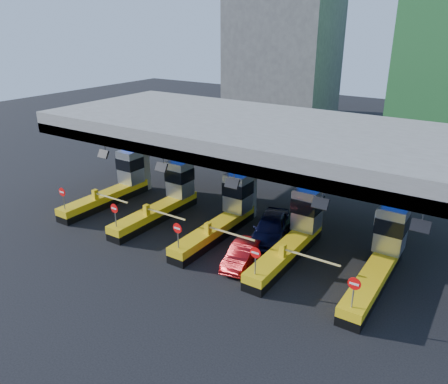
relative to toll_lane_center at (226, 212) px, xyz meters
The scene contains 10 objects.
ground 1.42m from the toll_lane_center, 90.42° to the right, with size 120.00×120.00×0.00m, color black.
toll_canopy 5.40m from the toll_lane_center, 90.02° to the left, with size 28.00×12.09×7.00m.
toll_lane_far_left 10.00m from the toll_lane_center, behind, with size 4.43×8.00×4.16m.
toll_lane_left 5.00m from the toll_lane_center, behind, with size 4.43×8.00×4.16m.
toll_lane_center is the anchor object (origin of this frame).
toll_lane_right 5.00m from the toll_lane_center, ahead, with size 4.43×8.00×4.16m.
toll_lane_far_right 10.00m from the toll_lane_center, ahead, with size 4.43×8.00×4.16m.
bg_building_concrete 39.11m from the toll_lane_center, 111.40° to the left, with size 14.00×10.00×18.00m, color #4C4C49.
van 3.17m from the toll_lane_center, ahead, with size 2.04×5.07×1.73m, color black.
red_car 4.32m from the toll_lane_center, 43.93° to the right, with size 1.30×3.72×1.22m, color maroon.
Camera 1 is at (14.23, -21.45, 13.03)m, focal length 35.00 mm.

